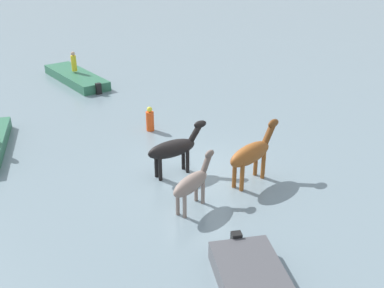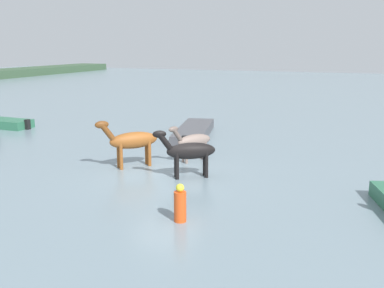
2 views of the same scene
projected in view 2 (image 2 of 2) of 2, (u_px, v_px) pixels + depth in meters
ground_plane at (166, 176)px, 16.92m from camera, size 141.84×141.84×0.00m
horse_chestnut_trailing at (193, 141)px, 18.86m from camera, size 1.97×1.47×1.67m
horse_mid_herd at (132, 141)px, 17.95m from camera, size 2.23×2.07×2.05m
horse_rear_stallion at (189, 151)px, 16.54m from camera, size 1.66×2.24×1.89m
boat_skiff_near at (194, 133)px, 24.33m from camera, size 6.07×2.85×0.77m
buoy_channel_marker at (180, 205)px, 12.48m from camera, size 0.36×0.36×1.14m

